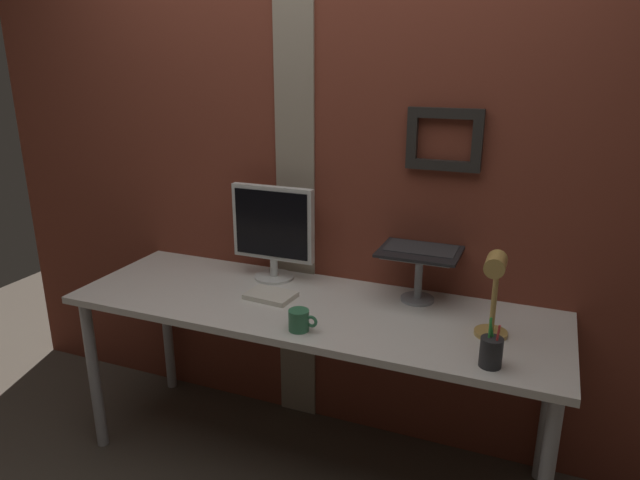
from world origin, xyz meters
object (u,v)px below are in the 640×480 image
at_px(pen_cup, 491,352).
at_px(laptop, 425,233).
at_px(desk_lamp, 494,287).
at_px(coffee_mug, 299,320).
at_px(monitor, 273,228).

bearing_deg(pen_cup, laptop, 123.93).
bearing_deg(desk_lamp, coffee_mug, -165.29).
relative_size(monitor, coffee_mug, 3.81).
relative_size(laptop, coffee_mug, 2.88).
xyz_separation_m(desk_lamp, coffee_mug, (-0.67, -0.17, -0.17)).
bearing_deg(desk_lamp, laptop, 133.73).
distance_m(laptop, pen_cup, 0.65).
xyz_separation_m(laptop, coffee_mug, (-0.35, -0.51, -0.24)).
bearing_deg(laptop, desk_lamp, -46.27).
relative_size(pen_cup, coffee_mug, 1.49).
height_order(monitor, laptop, laptop).
xyz_separation_m(monitor, pen_cup, (1.01, -0.44, -0.19)).
distance_m(pen_cup, coffee_mug, 0.69).
distance_m(laptop, desk_lamp, 0.47).
height_order(laptop, pen_cup, laptop).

